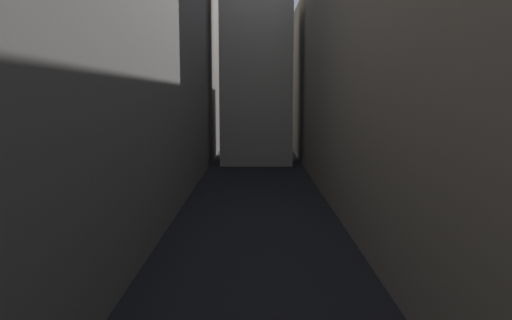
# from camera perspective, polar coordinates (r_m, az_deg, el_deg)

# --- Properties ---
(ground_plane) EXTENTS (264.00, 264.00, 0.00)m
(ground_plane) POSITION_cam_1_polar(r_m,az_deg,el_deg) (36.53, -0.08, -5.54)
(ground_plane) COLOR black
(building_block_left) EXTENTS (11.25, 108.00, 22.18)m
(building_block_left) POSITION_cam_1_polar(r_m,az_deg,el_deg) (39.33, -16.85, 11.33)
(building_block_left) COLOR slate
(building_block_left) RESTS_ON ground
(building_block_right) EXTENTS (12.85, 108.00, 20.24)m
(building_block_right) POSITION_cam_1_polar(r_m,az_deg,el_deg) (39.52, 17.75, 9.87)
(building_block_right) COLOR #756B5B
(building_block_right) RESTS_ON ground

